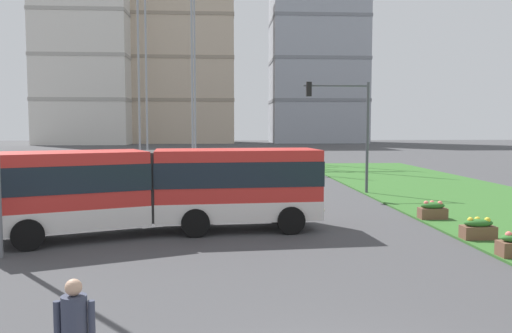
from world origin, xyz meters
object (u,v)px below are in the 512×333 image
(traffic_light_far_right, at_px, (347,118))
(flower_planter_4, at_px, (433,210))
(apartment_tower_westcentre, at_px, (184,42))
(apartment_tower_centre, at_px, (317,43))
(articulated_bus, at_px, (161,188))
(pedestrian_crossing, at_px, (75,330))
(car_maroon_sedan, at_px, (138,190))
(apartment_tower_west, at_px, (88,41))
(flower_planter_3, at_px, (478,229))

(traffic_light_far_right, bearing_deg, flower_planter_4, -79.51)
(apartment_tower_westcentre, distance_m, apartment_tower_centre, 29.85)
(articulated_bus, height_order, pedestrian_crossing, articulated_bus)
(car_maroon_sedan, height_order, pedestrian_crossing, pedestrian_crossing)
(car_maroon_sedan, relative_size, apartment_tower_west, 0.11)
(flower_planter_4, relative_size, apartment_tower_westcentre, 0.02)
(apartment_tower_centre, bearing_deg, flower_planter_4, -97.50)
(car_maroon_sedan, distance_m, flower_planter_4, 13.55)
(traffic_light_far_right, xyz_separation_m, apartment_tower_west, (-35.07, 85.02, 17.32))
(articulated_bus, height_order, apartment_tower_west, apartment_tower_west)
(traffic_light_far_right, distance_m, apartment_tower_westcentre, 93.31)
(pedestrian_crossing, relative_size, apartment_tower_westcentre, 0.04)
(traffic_light_far_right, distance_m, apartment_tower_centre, 93.07)
(flower_planter_3, distance_m, traffic_light_far_right, 13.00)
(articulated_bus, bearing_deg, apartment_tower_west, 105.18)
(flower_planter_3, bearing_deg, car_maroon_sedan, 145.80)
(pedestrian_crossing, bearing_deg, traffic_light_far_right, 67.38)
(articulated_bus, relative_size, flower_planter_4, 10.88)
(traffic_light_far_right, bearing_deg, articulated_bus, -131.79)
(flower_planter_4, height_order, traffic_light_far_right, traffic_light_far_right)
(flower_planter_3, bearing_deg, traffic_light_far_right, 97.25)
(car_maroon_sedan, bearing_deg, pedestrian_crossing, -83.75)
(flower_planter_3, height_order, apartment_tower_westcentre, apartment_tower_westcentre)
(flower_planter_3, bearing_deg, flower_planter_4, 90.00)
(traffic_light_far_right, bearing_deg, apartment_tower_westcentre, 99.63)
(flower_planter_3, distance_m, apartment_tower_west, 106.14)
(articulated_bus, distance_m, apartment_tower_centre, 105.28)
(flower_planter_4, xyz_separation_m, traffic_light_far_right, (-1.57, 8.46, 3.88))
(apartment_tower_west, relative_size, apartment_tower_centre, 0.96)
(flower_planter_3, height_order, flower_planter_4, same)
(articulated_bus, xyz_separation_m, flower_planter_3, (10.78, -2.00, -1.23))
(traffic_light_far_right, bearing_deg, flower_planter_3, -82.75)
(apartment_tower_west, bearing_deg, apartment_tower_centre, 5.87)
(apartment_tower_centre, bearing_deg, pedestrian_crossing, -101.93)
(articulated_bus, xyz_separation_m, flower_planter_4, (10.78, 1.85, -1.23))
(car_maroon_sedan, bearing_deg, flower_planter_4, -20.60)
(pedestrian_crossing, bearing_deg, flower_planter_3, 41.86)
(articulated_bus, distance_m, apartment_tower_westcentre, 102.86)
(apartment_tower_west, height_order, apartment_tower_westcentre, apartment_tower_westcentre)
(car_maroon_sedan, height_order, apartment_tower_centre, apartment_tower_centre)
(flower_planter_3, distance_m, apartment_tower_centre, 105.58)
(apartment_tower_west, xyz_separation_m, apartment_tower_westcentre, (19.77, 5.24, 0.75))
(flower_planter_4, bearing_deg, car_maroon_sedan, 159.40)
(flower_planter_4, xyz_separation_m, apartment_tower_westcentre, (-16.87, 98.72, 21.94))
(articulated_bus, relative_size, apartment_tower_westcentre, 0.27)
(car_maroon_sedan, xyz_separation_m, traffic_light_far_right, (11.11, 3.69, 3.55))
(pedestrian_crossing, relative_size, flower_planter_3, 1.58)
(apartment_tower_westcentre, bearing_deg, apartment_tower_west, -165.15)
(pedestrian_crossing, xyz_separation_m, apartment_tower_westcentre, (-6.19, 112.15, 21.37))
(pedestrian_crossing, height_order, apartment_tower_westcentre, apartment_tower_westcentre)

